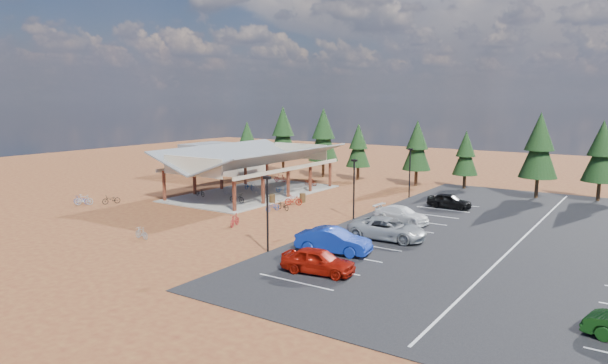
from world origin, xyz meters
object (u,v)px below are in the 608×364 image
Objects in this scene: bike_9 at (84,200)px; bike_14 at (273,207)px; trash_bin_1 at (303,198)px; car_4 at (449,201)px; bike_8 at (111,199)px; car_1 at (333,241)px; lamp_post_2 at (410,169)px; car_3 at (402,215)px; bike_2 at (249,186)px; bike_16 at (283,205)px; car_2 at (388,229)px; trash_bin_0 at (272,199)px; bike_11 at (235,220)px; bike_7 at (311,182)px; bike_13 at (141,233)px; lamp_post_0 at (267,209)px; bike_5 at (256,189)px; bike_pavilion at (253,158)px; bike_15 at (293,200)px; bike_4 at (237,198)px; bike_1 at (228,192)px; bike_3 at (280,178)px; bike_10 at (81,200)px; lamp_post_1 at (354,185)px; outbuilding at (225,158)px; bike_6 at (282,189)px; bike_0 at (200,192)px.

bike_9 is 1.10× the size of bike_14.
car_4 is (13.13, 5.09, 0.28)m from trash_bin_1.
car_1 is (26.73, -2.61, 0.41)m from bike_8.
lamp_post_2 is 12.04m from car_3.
bike_2 is 1.04× the size of bike_16.
car_2 is at bearing -32.79° from trash_bin_1.
lamp_post_2 is 14.55m from trash_bin_0.
bike_8 is at bearing 161.19° from bike_11.
bike_7 is (-4.58, 8.50, 0.12)m from trash_bin_1.
car_2 reaches higher than bike_13.
bike_5 is (-14.20, 16.48, -2.32)m from lamp_post_0.
bike_pavilion is 11.50× the size of bike_15.
car_2 is (18.12, -4.33, 0.26)m from bike_4.
bike_1 is at bearing 156.21° from bike_7.
bike_3 is 0.96× the size of bike_10.
lamp_post_1 reaches higher than bike_14.
lamp_post_2 is 16.24m from bike_5.
bike_5 reaches higher than bike_3.
car_1 is 1.07× the size of car_3.
trash_bin_0 is at bearing -161.19° from bike_3.
bike_1 is 0.88× the size of bike_16.
bike_5 is 1.12× the size of bike_10.
bike_1 is 23.16m from car_1.
bike_1 is 11.58m from bike_8.
car_4 is at bearing 95.69° from bike_10.
bike_14 is 14.39m from car_1.
bike_5 is at bearing -152.10° from lamp_post_2.
car_3 reaches higher than bike_10.
bike_13 is (19.21, -30.44, -1.59)m from outbuilding.
trash_bin_0 is 9.91m from bike_11.
bike_9 is at bearing -44.52° from bike_16.
lamp_post_0 reaches higher than bike_16.
bike_2 is (12.52, -9.90, -1.46)m from outbuilding.
car_4 reaches higher than bike_14.
outbuilding is at bearing 136.01° from lamp_post_0.
bike_pavilion is 3.86× the size of car_1.
bike_9 is (-16.76, -12.93, 0.08)m from trash_bin_1.
bike_15 is at bearing 118.69° from lamp_post_0.
car_3 is at bearing -103.74° from bike_6.
bike_0 is 12.64m from bike_3.
bike_13 is (-9.79, -14.44, -2.54)m from lamp_post_1.
lamp_post_1 is 3.51× the size of bike_13.
bike_9 is 18.62m from bike_14.
bike_11 is (6.09, -7.33, -0.05)m from bike_4.
bike_16 is at bearing 174.30° from bike_13.
bike_pavilion is 3.77× the size of lamp_post_2.
bike_10 is at bearing 93.72° from car_2.
lamp_post_0 is at bearing -48.58° from bike_pavilion.
bike_11 reaches higher than bike_13.
lamp_post_1 reaches higher than bike_6.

